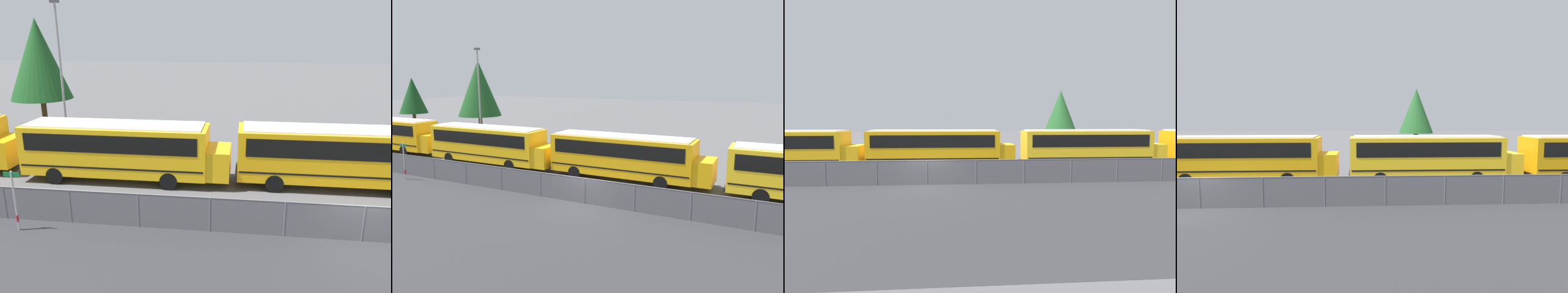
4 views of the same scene
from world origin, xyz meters
TOP-DOWN VIEW (x-y plane):
  - ground_plane at (0.00, 0.00)m, footprint 200.00×200.00m
  - fence at (0.00, -0.00)m, footprint 74.02×0.07m
  - school_bus_2 at (0.30, 5.80)m, footprint 11.74×2.60m
  - school_bus_3 at (12.79, 5.61)m, footprint 11.74×2.60m
  - tree_2 at (13.79, 15.60)m, footprint 3.46×3.46m

SIDE VIEW (x-z plane):
  - ground_plane at x=0.00m, z-range 0.00..0.00m
  - fence at x=0.00m, z-range 0.02..1.59m
  - school_bus_2 at x=0.30m, z-range 0.30..3.59m
  - school_bus_3 at x=12.79m, z-range 0.30..3.59m
  - tree_2 at x=13.79m, z-range 1.47..8.98m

